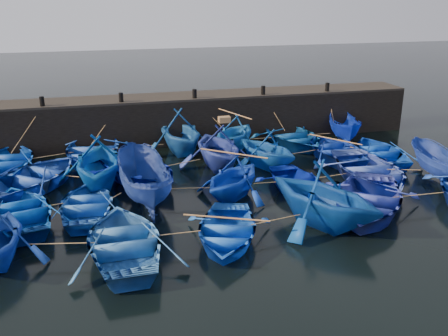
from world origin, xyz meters
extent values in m
plane|color=black|center=(0.00, 0.00, 0.00)|extent=(120.00, 120.00, 0.00)
cube|color=black|center=(0.00, 10.50, 1.25)|extent=(26.00, 2.50, 2.50)
cube|color=black|center=(0.00, 10.50, 2.56)|extent=(26.00, 2.50, 0.12)
cylinder|color=black|center=(-8.00, 9.60, 2.87)|extent=(0.24, 0.24, 0.50)
cylinder|color=black|center=(-4.00, 9.60, 2.87)|extent=(0.24, 0.24, 0.50)
cylinder|color=black|center=(0.00, 9.60, 2.87)|extent=(0.24, 0.24, 0.50)
cylinder|color=black|center=(4.00, 9.60, 2.87)|extent=(0.24, 0.24, 0.50)
cylinder|color=black|center=(8.00, 9.60, 2.87)|extent=(0.24, 0.24, 0.50)
imported|color=#033090|center=(-9.65, 7.23, 0.54)|extent=(4.07, 5.46, 1.09)
imported|color=#0F3899|center=(-5.73, 7.86, 0.59)|extent=(4.76, 6.13, 1.17)
imported|color=#1551A0|center=(-1.14, 8.07, 1.20)|extent=(4.42, 4.98, 2.40)
imported|color=blue|center=(1.81, 7.85, 1.00)|extent=(4.96, 5.00, 1.99)
imported|color=navy|center=(5.19, 7.81, 0.54)|extent=(4.31, 5.63, 1.09)
imported|color=#0621A7|center=(8.39, 7.82, 0.78)|extent=(2.62, 4.32, 1.57)
imported|color=navy|center=(-8.23, 4.66, 0.55)|extent=(6.27, 6.54, 1.10)
imported|color=#0649A7|center=(-5.41, 4.08, 1.25)|extent=(4.52, 5.12, 2.50)
imported|color=#1029D4|center=(-3.72, 4.42, 0.53)|extent=(5.69, 6.29, 1.07)
imported|color=navy|center=(0.22, 5.12, 1.15)|extent=(4.06, 4.62, 2.31)
imported|color=#0C4AA7|center=(2.54, 4.66, 1.01)|extent=(4.56, 4.83, 2.01)
imported|color=navy|center=(6.42, 5.12, 0.50)|extent=(3.47, 4.82, 0.99)
imported|color=#0637B7|center=(8.56, 4.26, 0.47)|extent=(3.78, 4.91, 0.94)
imported|color=#00348F|center=(-8.40, 1.15, 0.49)|extent=(4.41, 5.38, 0.97)
imported|color=blue|center=(-5.98, 1.27, 0.45)|extent=(3.43, 4.57, 0.90)
imported|color=navy|center=(-3.76, 1.76, 0.98)|extent=(2.22, 5.18, 1.96)
imported|color=#072DAF|center=(-0.08, 1.39, 0.97)|extent=(4.84, 4.83, 1.93)
imported|color=#001491|center=(2.76, 1.32, 0.43)|extent=(2.96, 4.12, 0.85)
imported|color=blue|center=(6.35, 1.53, 0.58)|extent=(4.43, 5.88, 1.16)
imported|color=navy|center=(9.56, 1.08, 0.77)|extent=(1.70, 4.05, 1.54)
imported|color=#1F56A2|center=(-4.81, -2.32, 0.53)|extent=(3.76, 5.17, 1.05)
imported|color=blue|center=(-1.38, -2.34, 0.45)|extent=(4.34, 5.09, 0.90)
imported|color=navy|center=(2.40, -1.99, 1.25)|extent=(5.86, 6.12, 2.49)
imported|color=navy|center=(4.50, -1.42, 0.58)|extent=(6.47, 6.85, 1.16)
cube|color=olive|center=(0.52, 5.12, 2.45)|extent=(0.55, 0.36, 0.28)
cylinder|color=tan|center=(-7.69, 7.55, 0.55)|extent=(2.13, 0.67, 0.04)
cylinder|color=tan|center=(-3.44, 7.97, 0.55)|extent=(2.79, 0.25, 0.04)
cylinder|color=tan|center=(0.33, 7.96, 0.55)|extent=(1.15, 0.26, 0.04)
cylinder|color=tan|center=(3.50, 7.83, 0.55)|extent=(1.59, 0.08, 0.04)
cylinder|color=tan|center=(6.79, 7.81, 0.55)|extent=(1.40, 0.05, 0.04)
cylinder|color=tan|center=(-6.82, 4.37, 0.55)|extent=(1.04, 0.61, 0.04)
cylinder|color=tan|center=(-4.56, 4.25, 0.55)|extent=(0.14, 0.35, 0.04)
cylinder|color=tan|center=(-1.75, 4.77, 0.55)|extent=(2.15, 0.73, 0.04)
cylinder|color=tan|center=(1.38, 4.89, 0.55)|extent=(0.55, 0.48, 0.04)
cylinder|color=tan|center=(4.48, 4.89, 0.55)|extent=(2.08, 0.49, 0.04)
cylinder|color=tan|center=(7.49, 4.69, 0.55)|extent=(0.38, 0.87, 0.04)
cylinder|color=tan|center=(-7.19, 1.21, 0.55)|extent=(0.63, 0.16, 0.04)
cylinder|color=tan|center=(-4.87, 1.52, 0.55)|extent=(0.44, 0.51, 0.04)
cylinder|color=tan|center=(-1.92, 1.58, 0.55)|extent=(1.89, 0.40, 0.04)
cylinder|color=tan|center=(1.34, 1.36, 0.55)|extent=(1.05, 0.11, 0.04)
cylinder|color=tan|center=(4.56, 1.42, 0.55)|extent=(1.79, 0.25, 0.04)
cylinder|color=tan|center=(7.96, 1.30, 0.55)|extent=(1.42, 0.49, 0.04)
cylinder|color=tan|center=(-6.78, -2.09, 0.55)|extent=(2.14, 0.49, 0.04)
cylinder|color=tan|center=(-3.10, -2.33, 0.55)|extent=(1.63, 0.06, 0.04)
cylinder|color=tan|center=(0.51, -2.17, 0.55)|extent=(1.99, 0.39, 0.04)
cylinder|color=tan|center=(3.45, -1.71, 0.55)|extent=(0.33, 0.58, 0.04)
cylinder|color=tan|center=(6.86, -1.46, 0.55)|extent=(2.91, 0.12, 0.04)
cylinder|color=tan|center=(-8.83, 8.97, 1.58)|extent=(1.69, 1.11, 2.09)
cylinder|color=tan|center=(-4.87, 9.28, 1.58)|extent=(1.77, 0.48, 2.09)
cylinder|color=tan|center=(-0.57, 9.39, 1.58)|extent=(1.18, 0.27, 2.09)
cylinder|color=tan|center=(0.90, 9.27, 1.58)|extent=(1.84, 0.50, 2.09)
cylinder|color=tan|center=(4.60, 9.25, 1.58)|extent=(1.23, 0.54, 2.09)
cylinder|color=tan|center=(8.19, 9.26, 1.58)|extent=(0.44, 0.53, 2.08)
cylinder|color=#99724C|center=(1.81, 7.85, 2.02)|extent=(1.08, 2.84, 0.06)
cylinder|color=#99724C|center=(6.42, 5.12, 1.02)|extent=(1.77, 2.49, 0.06)
cylinder|color=#99724C|center=(-0.08, 1.39, 1.96)|extent=(2.34, 1.97, 0.06)
cylinder|color=#99724C|center=(-1.38, -2.34, 0.93)|extent=(2.74, 1.32, 0.06)
camera|label=1|loc=(-5.38, -17.23, 8.20)|focal=40.00mm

